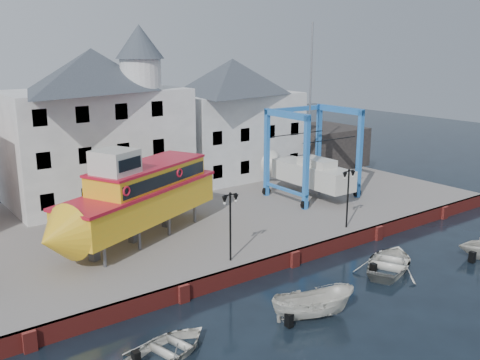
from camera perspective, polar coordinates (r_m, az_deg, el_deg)
ground at (r=33.97m, az=5.76°, el=-9.14°), size 140.00×140.00×0.00m
hardstanding at (r=42.03m, az=-4.35°, el=-3.76°), size 44.00×22.00×1.00m
quay_wall at (r=33.85m, az=5.66°, el=-8.31°), size 44.00×0.47×1.00m
building_white_main at (r=44.84m, az=-14.94°, el=5.92°), size 14.00×8.30×14.00m
building_white_right at (r=52.11m, az=-0.79°, el=6.65°), size 12.00×8.00×11.20m
shed_dark at (r=57.60m, az=8.51°, el=3.59°), size 8.00×7.00×4.00m
lamp_post_left at (r=31.03m, az=-1.05°, el=-3.13°), size 1.12×0.32×4.20m
lamp_post_right at (r=37.50m, az=11.49°, el=-0.37°), size 1.12×0.32×4.20m
tour_boat at (r=34.76m, az=-11.47°, el=-1.87°), size 14.60×9.11×6.30m
travel_lift at (r=45.73m, az=6.99°, el=1.38°), size 6.73×9.46×14.22m
motorboat_a at (r=28.18m, az=7.74°, el=-14.36°), size 4.69×3.15×1.70m
motorboat_b at (r=34.73m, az=15.69°, el=-9.09°), size 6.38×5.68×1.09m
motorboat_d at (r=25.28m, az=-7.54°, el=-17.97°), size 4.89×3.99×0.89m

